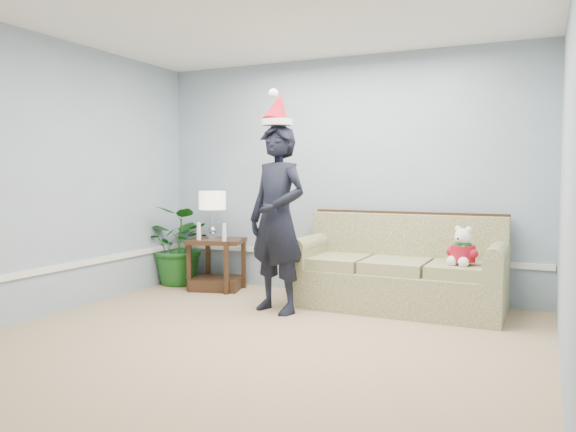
# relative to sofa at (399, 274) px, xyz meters

# --- Properties ---
(room_shell) EXTENTS (4.54, 5.04, 2.74)m
(room_shell) POSITION_rel_sofa_xyz_m (-0.78, -2.06, 1.00)
(room_shell) COLOR tan
(room_shell) RESTS_ON ground
(wainscot_trim) EXTENTS (4.49, 4.99, 0.06)m
(wainscot_trim) POSITION_rel_sofa_xyz_m (-1.95, -0.89, 0.10)
(wainscot_trim) COLOR white
(wainscot_trim) RESTS_ON room_shell
(sofa) EXTENTS (2.09, 0.92, 0.97)m
(sofa) POSITION_rel_sofa_xyz_m (0.00, 0.00, 0.00)
(sofa) COLOR #53592A
(sofa) RESTS_ON room_shell
(side_table) EXTENTS (0.75, 0.68, 0.61)m
(side_table) POSITION_rel_sofa_xyz_m (-2.21, 0.02, -0.11)
(side_table) COLOR #3D2616
(side_table) RESTS_ON room_shell
(table_lamp) EXTENTS (0.32, 0.32, 0.57)m
(table_lamp) POSITION_rel_sofa_xyz_m (-2.26, 0.02, 0.70)
(table_lamp) COLOR silver
(table_lamp) RESTS_ON side_table
(candle_pair) EXTENTS (0.40, 0.05, 0.21)m
(candle_pair) POSITION_rel_sofa_xyz_m (-2.17, -0.16, 0.36)
(candle_pair) COLOR silver
(candle_pair) RESTS_ON side_table
(houseplant) EXTENTS (0.91, 0.79, 0.99)m
(houseplant) POSITION_rel_sofa_xyz_m (-2.78, 0.11, 0.15)
(houseplant) COLOR #185419
(houseplant) RESTS_ON room_shell
(man) EXTENTS (0.78, 0.63, 1.86)m
(man) POSITION_rel_sofa_xyz_m (-1.06, -0.68, 0.58)
(man) COLOR black
(man) RESTS_ON room_shell
(santa_hat) EXTENTS (0.38, 0.41, 0.36)m
(santa_hat) POSITION_rel_sofa_xyz_m (-1.06, -0.66, 1.66)
(santa_hat) COLOR white
(santa_hat) RESTS_ON man
(teddy_bear) EXTENTS (0.30, 0.30, 0.38)m
(teddy_bear) POSITION_rel_sofa_xyz_m (0.65, -0.19, 0.30)
(teddy_bear) COLOR white
(teddy_bear) RESTS_ON sofa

